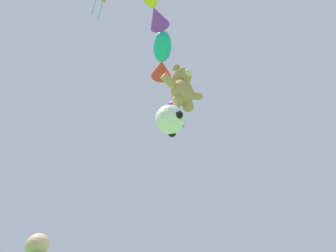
# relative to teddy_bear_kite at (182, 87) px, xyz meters

# --- Properties ---
(teddy_bear_kite) EXTENTS (2.06, 0.91, 2.09)m
(teddy_bear_kite) POSITION_rel_teddy_bear_kite_xyz_m (0.00, 0.00, 0.00)
(teddy_bear_kite) COLOR tan
(soccer_ball_kite) EXTENTS (1.18, 1.17, 1.08)m
(soccer_ball_kite) POSITION_rel_teddy_bear_kite_xyz_m (-0.39, 0.29, -1.57)
(soccer_ball_kite) COLOR white
(fish_kite_violet) EXTENTS (1.65, 1.83, 0.80)m
(fish_kite_violet) POSITION_rel_teddy_bear_kite_xyz_m (1.06, 1.87, 0.16)
(fish_kite_violet) COLOR purple
(fish_kite_teal) EXTENTS (1.87, 2.21, 0.84)m
(fish_kite_teal) POSITION_rel_teddy_bear_kite_xyz_m (-1.01, 0.04, 0.98)
(fish_kite_teal) COLOR #19ADB2
(fish_kite_goldfin) EXTENTS (1.91, 1.61, 0.66)m
(fish_kite_goldfin) POSITION_rel_teddy_bear_kite_xyz_m (-2.77, -1.77, 0.61)
(fish_kite_goldfin) COLOR yellow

